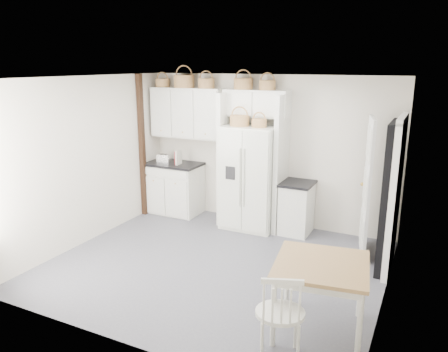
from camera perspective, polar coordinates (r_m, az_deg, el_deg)
The scene contains 29 objects.
floor at distance 6.33m, azimuth -1.13°, elevation -11.54°, with size 4.50×4.50×0.00m, color #484756.
ceiling at distance 5.69m, azimuth -1.26°, elevation 12.69°, with size 4.50×4.50×0.00m, color white.
wall_back at distance 7.66m, azimuth 5.70°, elevation 3.32°, with size 4.50×4.50×0.00m, color beige.
wall_left at distance 7.17m, azimuth -17.40°, elevation 1.93°, with size 4.00×4.00×0.00m, color beige.
wall_right at distance 5.27m, azimuth 21.11°, elevation -2.81°, with size 4.00×4.00×0.00m, color beige.
refrigerator at distance 7.48m, azimuth 3.57°, elevation -0.17°, with size 0.92×0.74×1.77m, color white.
base_cab_left at distance 8.36m, azimuth -6.48°, elevation -1.64°, with size 1.00×0.63×0.93m, color silver.
base_cab_right at distance 7.41m, azimuth 9.45°, elevation -4.25°, with size 0.48×0.57×0.84m, color silver.
dining_table at distance 4.88m, azimuth 12.38°, elevation -15.19°, with size 0.94×0.94×0.78m, color brown.
windsor_chair at distance 4.37m, azimuth 7.34°, elevation -17.30°, with size 0.47×0.43×0.97m, color silver.
counter_left at distance 8.24m, azimuth -6.58°, elevation 1.59°, with size 1.04×0.67×0.04m, color black.
counter_right at distance 7.29m, azimuth 9.59°, elevation -0.98°, with size 0.51×0.61×0.04m, color black.
toaster at distance 8.24m, azimuth -7.88°, elevation 2.26°, with size 0.23×0.14×0.16m, color silver.
cookbook_red at distance 8.07m, azimuth -6.02°, elevation 2.36°, with size 0.04×0.16×0.24m, color #A1131C.
cookbook_cream at distance 8.06m, azimuth -5.95°, elevation 2.41°, with size 0.04×0.17×0.26m, color beige.
basket_upper_a at distance 8.30m, azimuth -8.03°, elevation 11.95°, with size 0.27×0.27×0.15m, color brown.
basket_upper_b at distance 8.05m, azimuth -5.24°, elevation 12.22°, with size 0.38×0.38×0.23m, color brown.
basket_upper_c at distance 7.83m, azimuth -2.33°, elevation 12.00°, with size 0.30×0.30×0.17m, color brown.
basket_bridge_a at distance 7.52m, azimuth 2.53°, elevation 11.94°, with size 0.33×0.33×0.18m, color brown.
basket_bridge_b at distance 7.35m, azimuth 5.68°, elevation 11.72°, with size 0.28×0.28×0.16m, color brown.
basket_fridge_a at distance 7.28m, azimuth 2.05°, elevation 7.24°, with size 0.33×0.33×0.18m, color brown.
basket_fridge_b at distance 7.14m, azimuth 4.60°, elevation 6.90°, with size 0.25×0.25×0.13m, color brown.
upper_cabinet at distance 8.06m, azimuth -4.76°, elevation 8.22°, with size 1.40×0.34×0.90m, color silver.
bridge_cabinet at distance 7.44m, azimuth 4.29°, elevation 9.44°, with size 1.12×0.34×0.45m, color silver.
fridge_panel_left at distance 7.68m, azimuth 0.26°, elevation 2.27°, with size 0.08×0.60×2.30m, color silver.
fridge_panel_right at distance 7.30m, azimuth 7.48°, elevation 1.50°, with size 0.08×0.60×2.30m, color silver.
trim_post at distance 8.14m, azimuth -10.65°, elevation 3.81°, with size 0.09×0.09×2.60m, color black.
doorway_void at distance 6.32m, azimuth 20.97°, elevation -2.62°, with size 0.18×0.85×2.05m, color black.
door_slab at distance 6.67m, azimuth 18.19°, elevation -1.48°, with size 0.80×0.04×2.05m, color white.
Camera 1 is at (2.61, -5.05, 2.79)m, focal length 35.00 mm.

